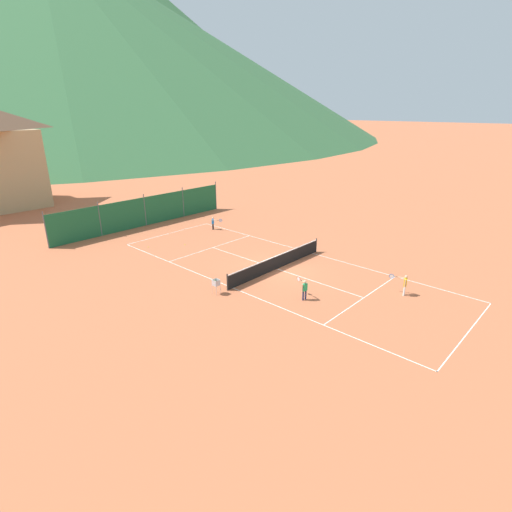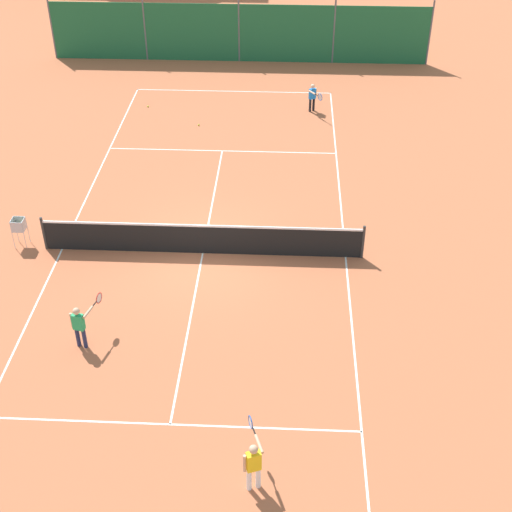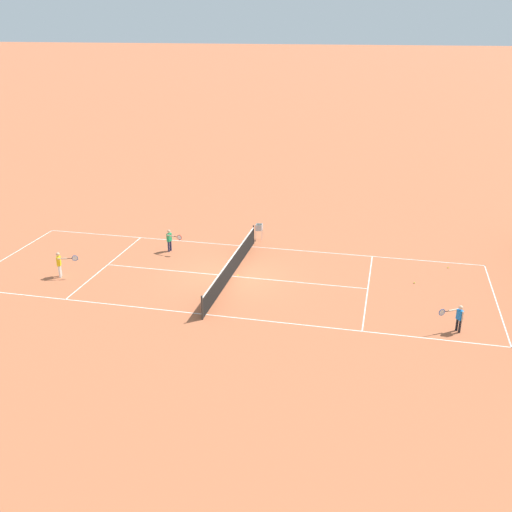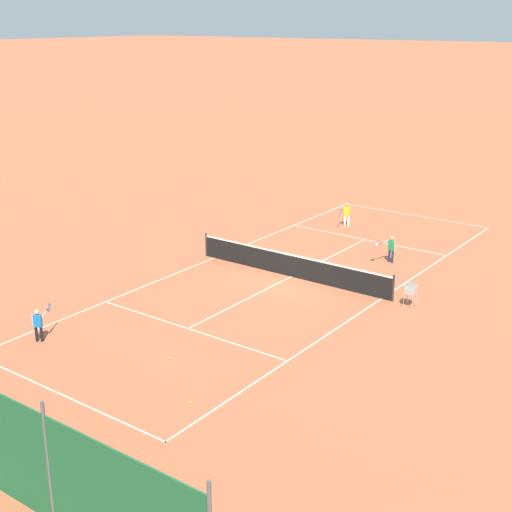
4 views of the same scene
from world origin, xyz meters
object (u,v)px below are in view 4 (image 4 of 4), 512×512
at_px(player_near_service, 347,213).
at_px(ball_hopper, 411,290).
at_px(tennis_net, 292,265).
at_px(player_far_service, 390,247).
at_px(player_far_baseline, 39,322).
at_px(tennis_ball_service_box, 170,358).
at_px(tennis_ball_by_net_left, 289,278).
at_px(tennis_ball_near_corner, 190,402).

bearing_deg(player_near_service, ball_hopper, 131.84).
xyz_separation_m(tennis_net, player_far_service, (-2.46, -4.01, 0.20)).
distance_m(tennis_net, player_far_service, 4.71).
bearing_deg(player_far_baseline, player_far_service, -112.37).
bearing_deg(tennis_ball_service_box, player_far_baseline, 19.23).
relative_size(tennis_ball_by_net_left, tennis_ball_service_box, 1.00).
bearing_deg(player_far_service, ball_hopper, 124.36).
bearing_deg(tennis_ball_by_net_left, tennis_ball_near_corner, 108.40).
height_order(tennis_ball_by_net_left, tennis_ball_near_corner, same).
bearing_deg(tennis_net, player_near_service, -76.64).
height_order(player_far_baseline, tennis_ball_near_corner, player_far_baseline).
xyz_separation_m(tennis_net, player_near_service, (1.87, -7.86, 0.22)).
relative_size(tennis_net, tennis_ball_by_net_left, 139.09).
distance_m(tennis_net, player_far_baseline, 10.52).
relative_size(player_near_service, ball_hopper, 1.38).
height_order(tennis_net, player_near_service, player_near_service).
distance_m(player_far_service, tennis_ball_near_corner, 14.16).
distance_m(player_far_baseline, ball_hopper, 13.07).
xyz_separation_m(tennis_ball_near_corner, ball_hopper, (-1.95, -9.96, 0.62)).
xyz_separation_m(tennis_ball_by_net_left, ball_hopper, (-5.22, -0.14, 0.62)).
xyz_separation_m(player_far_service, tennis_ball_near_corner, (-0.88, 14.12, -0.66)).
bearing_deg(tennis_net, ball_hopper, 178.41).
xyz_separation_m(tennis_net, ball_hopper, (-5.30, 0.15, 0.16)).
height_order(tennis_net, player_far_service, player_far_service).
bearing_deg(tennis_ball_by_net_left, tennis_ball_service_box, 97.00).
bearing_deg(player_near_service, tennis_ball_near_corner, 106.19).
distance_m(player_far_service, tennis_ball_by_net_left, 4.95).
distance_m(tennis_ball_by_net_left, tennis_ball_near_corner, 10.35).
distance_m(tennis_net, tennis_ball_by_net_left, 0.55).
height_order(player_near_service, tennis_ball_by_net_left, player_near_service).
distance_m(player_near_service, tennis_ball_service_box, 16.60).
xyz_separation_m(player_far_service, player_near_service, (4.33, -3.86, 0.02)).
bearing_deg(player_far_baseline, tennis_net, -108.26).
height_order(player_near_service, ball_hopper, player_near_service).
relative_size(player_near_service, player_far_baseline, 1.09).
xyz_separation_m(tennis_ball_by_net_left, tennis_ball_service_box, (-1.00, 8.17, 0.00)).
relative_size(tennis_ball_service_box, tennis_ball_near_corner, 1.00).
height_order(tennis_net, tennis_ball_by_net_left, tennis_net).
relative_size(tennis_net, player_far_service, 7.72).
bearing_deg(player_far_service, tennis_net, 58.41).
xyz_separation_m(player_far_baseline, tennis_ball_by_net_left, (-3.38, -9.70, -0.63)).
xyz_separation_m(tennis_net, tennis_ball_near_corner, (-3.35, 10.11, -0.47)).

